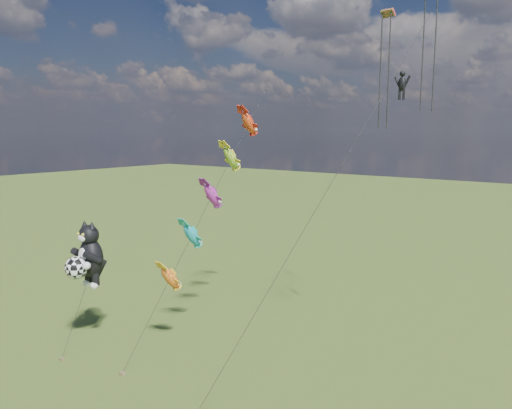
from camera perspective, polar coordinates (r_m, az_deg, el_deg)
The scene contains 4 objects.
ground at distance 43.45m, azimuth -21.21°, elevation -14.34°, with size 300.00×300.00×0.00m, color #284210.
cat_kite_rig at distance 39.35m, azimuth -18.78°, elevation -5.63°, with size 2.34×4.07×9.80m.
fish_windsock_rig at distance 39.02m, azimuth -5.07°, elevation 0.94°, with size 1.19×15.96×20.22m.
parafoil_rig at distance 34.32m, azimuth 16.26°, elevation 14.49°, with size 8.01×16.22×27.01m.
Camera 1 is at (34.73, -20.30, 16.42)m, focal length 35.00 mm.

